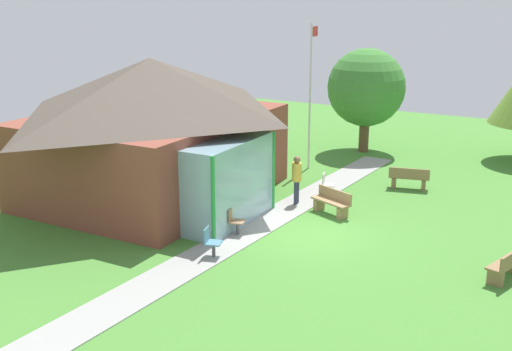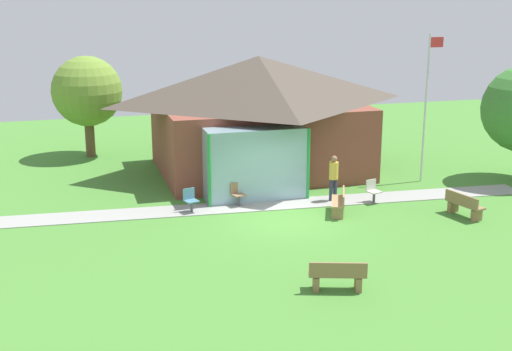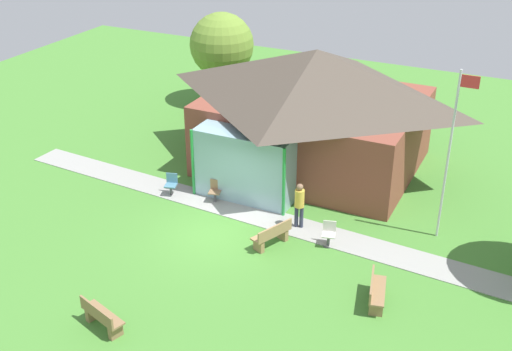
{
  "view_description": "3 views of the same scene",
  "coord_description": "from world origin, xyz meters",
  "px_view_note": "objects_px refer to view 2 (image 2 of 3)",
  "views": [
    {
      "loc": [
        -16.82,
        -7.31,
        7.17
      ],
      "look_at": [
        0.59,
        2.26,
        1.42
      ],
      "focal_mm": 44.6,
      "sensor_mm": 36.0,
      "label": 1
    },
    {
      "loc": [
        -6.94,
        -20.85,
        7.53
      ],
      "look_at": [
        -0.28,
        2.69,
        0.91
      ],
      "focal_mm": 47.54,
      "sensor_mm": 36.0,
      "label": 2
    },
    {
      "loc": [
        9.59,
        -16.65,
        12.1
      ],
      "look_at": [
        0.48,
        2.17,
        1.4
      ],
      "focal_mm": 45.35,
      "sensor_mm": 36.0,
      "label": 3
    }
  ],
  "objects_px": {
    "flagpole": "(426,102)",
    "bench_rear_near_path": "(339,203)",
    "pavilion": "(258,113)",
    "bench_front_center": "(337,276)",
    "tree_behind_pavilion_left": "(87,92)",
    "patio_chair_lawn_spare": "(373,192)",
    "patio_chair_porch_left": "(238,195)",
    "visitor_on_path": "(334,175)",
    "patio_chair_west": "(191,201)",
    "bench_mid_right": "(464,206)"
  },
  "relations": [
    {
      "from": "bench_rear_near_path",
      "to": "patio_chair_porch_left",
      "type": "xyz_separation_m",
      "value": [
        -3.21,
        1.85,
        0.01
      ]
    },
    {
      "from": "bench_mid_right",
      "to": "patio_chair_lawn_spare",
      "type": "relative_size",
      "value": 1.81
    },
    {
      "from": "tree_behind_pavilion_left",
      "to": "patio_chair_lawn_spare",
      "type": "bearing_deg",
      "value": -47.06
    },
    {
      "from": "patio_chair_lawn_spare",
      "to": "flagpole",
      "type": "bearing_deg",
      "value": -160.47
    },
    {
      "from": "patio_chair_lawn_spare",
      "to": "patio_chair_west",
      "type": "height_order",
      "value": "same"
    },
    {
      "from": "flagpole",
      "to": "bench_mid_right",
      "type": "relative_size",
      "value": 3.84
    },
    {
      "from": "bench_rear_near_path",
      "to": "patio_chair_porch_left",
      "type": "distance_m",
      "value": 3.7
    },
    {
      "from": "flagpole",
      "to": "bench_rear_near_path",
      "type": "bearing_deg",
      "value": -148.22
    },
    {
      "from": "bench_rear_near_path",
      "to": "patio_chair_west",
      "type": "relative_size",
      "value": 1.81
    },
    {
      "from": "flagpole",
      "to": "patio_chair_lawn_spare",
      "type": "relative_size",
      "value": 6.98
    },
    {
      "from": "bench_rear_near_path",
      "to": "pavilion",
      "type": "bearing_deg",
      "value": 32.92
    },
    {
      "from": "pavilion",
      "to": "bench_rear_near_path",
      "type": "relative_size",
      "value": 6.04
    },
    {
      "from": "bench_mid_right",
      "to": "patio_chair_lawn_spare",
      "type": "bearing_deg",
      "value": -148.4
    },
    {
      "from": "pavilion",
      "to": "visitor_on_path",
      "type": "height_order",
      "value": "pavilion"
    },
    {
      "from": "bench_mid_right",
      "to": "bench_front_center",
      "type": "distance_m",
      "value": 7.91
    },
    {
      "from": "bench_front_center",
      "to": "patio_chair_west",
      "type": "bearing_deg",
      "value": 125.9
    },
    {
      "from": "bench_rear_near_path",
      "to": "patio_chair_lawn_spare",
      "type": "xyz_separation_m",
      "value": [
        1.71,
        0.88,
        0.01
      ]
    },
    {
      "from": "visitor_on_path",
      "to": "tree_behind_pavilion_left",
      "type": "distance_m",
      "value": 13.09
    },
    {
      "from": "bench_front_center",
      "to": "patio_chair_porch_left",
      "type": "bearing_deg",
      "value": 112.67
    },
    {
      "from": "patio_chair_porch_left",
      "to": "visitor_on_path",
      "type": "height_order",
      "value": "visitor_on_path"
    },
    {
      "from": "patio_chair_west",
      "to": "visitor_on_path",
      "type": "relative_size",
      "value": 0.49
    },
    {
      "from": "patio_chair_lawn_spare",
      "to": "patio_chair_porch_left",
      "type": "xyz_separation_m",
      "value": [
        -4.91,
        0.97,
        0.0
      ]
    },
    {
      "from": "bench_front_center",
      "to": "patio_chair_west",
      "type": "relative_size",
      "value": 1.82
    },
    {
      "from": "patio_chair_porch_left",
      "to": "visitor_on_path",
      "type": "bearing_deg",
      "value": 159.51
    },
    {
      "from": "bench_mid_right",
      "to": "pavilion",
      "type": "bearing_deg",
      "value": -159.69
    },
    {
      "from": "pavilion",
      "to": "bench_front_center",
      "type": "relative_size",
      "value": 6.0
    },
    {
      "from": "flagpole",
      "to": "patio_chair_porch_left",
      "type": "height_order",
      "value": "flagpole"
    },
    {
      "from": "bench_front_center",
      "to": "tree_behind_pavilion_left",
      "type": "relative_size",
      "value": 0.33
    },
    {
      "from": "bench_rear_near_path",
      "to": "visitor_on_path",
      "type": "xyz_separation_m",
      "value": [
        0.37,
        1.48,
        0.62
      ]
    },
    {
      "from": "patio_chair_lawn_spare",
      "to": "visitor_on_path",
      "type": "xyz_separation_m",
      "value": [
        -1.34,
        0.6,
        0.61
      ]
    },
    {
      "from": "patio_chair_lawn_spare",
      "to": "bench_mid_right",
      "type": "bearing_deg",
      "value": 120.17
    },
    {
      "from": "pavilion",
      "to": "bench_mid_right",
      "type": "height_order",
      "value": "pavilion"
    },
    {
      "from": "patio_chair_west",
      "to": "flagpole",
      "type": "bearing_deg",
      "value": 172.27
    },
    {
      "from": "flagpole",
      "to": "bench_rear_near_path",
      "type": "height_order",
      "value": "flagpole"
    },
    {
      "from": "bench_mid_right",
      "to": "tree_behind_pavilion_left",
      "type": "height_order",
      "value": "tree_behind_pavilion_left"
    },
    {
      "from": "pavilion",
      "to": "visitor_on_path",
      "type": "xyz_separation_m",
      "value": [
        1.5,
        -4.89,
        -1.57
      ]
    },
    {
      "from": "patio_chair_porch_left",
      "to": "tree_behind_pavilion_left",
      "type": "bearing_deg",
      "value": -77.68
    },
    {
      "from": "flagpole",
      "to": "patio_chair_west",
      "type": "xyz_separation_m",
      "value": [
        -9.93,
        -1.49,
        -2.88
      ]
    },
    {
      "from": "bench_rear_near_path",
      "to": "patio_chair_lawn_spare",
      "type": "bearing_deg",
      "value": -39.9
    },
    {
      "from": "pavilion",
      "to": "patio_chair_porch_left",
      "type": "relative_size",
      "value": 10.91
    },
    {
      "from": "flagpole",
      "to": "bench_mid_right",
      "type": "xyz_separation_m",
      "value": [
        -0.9,
        -4.53,
        -2.89
      ]
    },
    {
      "from": "patio_chair_porch_left",
      "to": "bench_mid_right",
      "type": "bearing_deg",
      "value": 140.78
    },
    {
      "from": "bench_front_center",
      "to": "visitor_on_path",
      "type": "distance_m",
      "value": 7.96
    },
    {
      "from": "pavilion",
      "to": "patio_chair_west",
      "type": "bearing_deg",
      "value": -128.86
    },
    {
      "from": "patio_chair_lawn_spare",
      "to": "tree_behind_pavilion_left",
      "type": "bearing_deg",
      "value": -61.53
    },
    {
      "from": "bench_front_center",
      "to": "bench_rear_near_path",
      "type": "bearing_deg",
      "value": 84.55
    },
    {
      "from": "bench_front_center",
      "to": "patio_chair_porch_left",
      "type": "xyz_separation_m",
      "value": [
        -0.7,
        7.77,
        0.01
      ]
    },
    {
      "from": "bench_rear_near_path",
      "to": "visitor_on_path",
      "type": "relative_size",
      "value": 0.89
    },
    {
      "from": "bench_mid_right",
      "to": "patio_chair_west",
      "type": "bearing_deg",
      "value": -121.69
    },
    {
      "from": "pavilion",
      "to": "tree_behind_pavilion_left",
      "type": "height_order",
      "value": "pavilion"
    }
  ]
}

